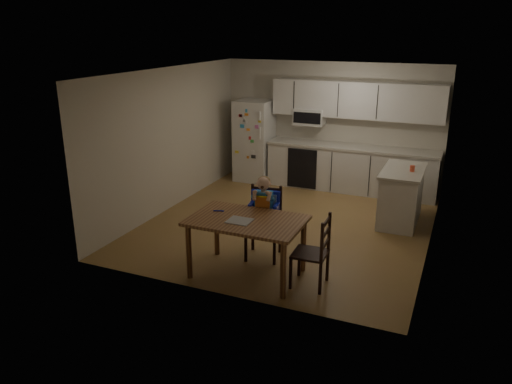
{
  "coord_description": "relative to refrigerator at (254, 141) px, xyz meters",
  "views": [
    {
      "loc": [
        2.56,
        -7.36,
        3.16
      ],
      "look_at": [
        -0.03,
        -1.3,
        0.96
      ],
      "focal_mm": 35.0,
      "sensor_mm": 36.0,
      "label": 1
    }
  ],
  "objects": [
    {
      "name": "dining_table",
      "position": [
        1.64,
        -4.05,
        -0.17
      ],
      "size": [
        1.47,
        0.95,
        0.79
      ],
      "color": "brown",
      "rests_on": "ground"
    },
    {
      "name": "red_cup",
      "position": [
        3.38,
        -1.37,
        0.12
      ],
      "size": [
        0.08,
        0.08,
        0.1
      ],
      "primitive_type": "cylinder",
      "color": "#E04A2B",
      "rests_on": "kitchen_island"
    },
    {
      "name": "kitchen_run",
      "position": [
        2.05,
        0.09,
        0.03
      ],
      "size": [
        3.37,
        0.62,
        2.15
      ],
      "color": "silver",
      "rests_on": "ground"
    },
    {
      "name": "refrigerator",
      "position": [
        0.0,
        0.0,
        0.0
      ],
      "size": [
        0.72,
        0.7,
        1.7
      ],
      "primitive_type": "cube",
      "color": "silver",
      "rests_on": "ground"
    },
    {
      "name": "toddler_spoon",
      "position": [
        1.17,
        -3.94,
        -0.05
      ],
      "size": [
        0.12,
        0.06,
        0.02
      ],
      "primitive_type": "cylinder",
      "rotation": [
        0.0,
        1.57,
        0.35
      ],
      "color": "#1825C4",
      "rests_on": "dining_table"
    },
    {
      "name": "napkin",
      "position": [
        1.59,
        -4.15,
        -0.05
      ],
      "size": [
        0.3,
        0.26,
        0.01
      ],
      "primitive_type": "cube",
      "color": "#A6A6AA",
      "rests_on": "dining_table"
    },
    {
      "name": "chair_booster",
      "position": [
        1.63,
        -3.43,
        -0.12
      ],
      "size": [
        0.52,
        0.52,
        1.2
      ],
      "rotation": [
        0.0,
        0.0,
        0.17
      ],
      "color": "black",
      "rests_on": "ground"
    },
    {
      "name": "chair_side",
      "position": [
        2.59,
        -3.99,
        -0.31
      ],
      "size": [
        0.43,
        0.43,
        0.95
      ],
      "rotation": [
        0.0,
        0.0,
        -1.54
      ],
      "color": "black",
      "rests_on": "ground"
    },
    {
      "name": "kitchen_island",
      "position": [
        3.24,
        -1.31,
        -0.39
      ],
      "size": [
        0.65,
        1.25,
        0.92
      ],
      "color": "silver",
      "rests_on": "ground"
    },
    {
      "name": "room",
      "position": [
        1.55,
        -1.67,
        0.4
      ],
      "size": [
        4.52,
        5.01,
        2.51
      ],
      "color": "olive",
      "rests_on": "ground"
    }
  ]
}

